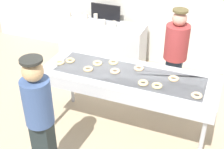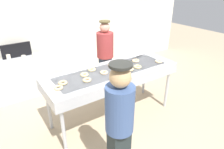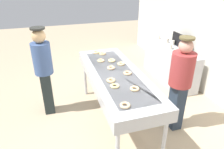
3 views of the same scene
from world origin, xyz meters
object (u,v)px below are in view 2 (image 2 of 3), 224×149
Objects in this scene: fryer_conveyor at (113,75)px; plain_donut_3 at (138,67)px; plain_donut_1 at (92,69)px; plain_donut_7 at (84,75)px; plain_donut_4 at (159,61)px; plain_donut_8 at (58,88)px; plain_donut_10 at (111,65)px; prep_counter at (24,77)px; paper_cup_1 at (9,57)px; paper_cup_3 at (24,58)px; worker_baker at (105,53)px; plain_donut_9 at (104,72)px; plain_donut_6 at (136,61)px; customer_waiting at (119,122)px; menu_display at (16,50)px; plain_donut_2 at (130,69)px; plain_donut_5 at (87,80)px; paper_cup_0 at (34,56)px; plain_donut_0 at (63,83)px.

fryer_conveyor is 17.74× the size of plain_donut_3.
plain_donut_1 and plain_donut_7 have the same top height.
plain_donut_1 is 1.00× the size of plain_donut_4.
plain_donut_4 and plain_donut_8 have the same top height.
plain_donut_10 is 0.08× the size of prep_counter.
plain_donut_7 is at bearing -64.99° from paper_cup_1.
plain_donut_7 is 1.72m from paper_cup_3.
worker_baker is at bearing -27.83° from prep_counter.
paper_cup_3 is (-0.91, 1.72, -0.10)m from plain_donut_9.
plain_donut_10 is (0.28, 0.19, 0.00)m from plain_donut_9.
fryer_conveyor is 17.74× the size of plain_donut_6.
prep_counter is (-0.49, 2.91, -0.51)m from customer_waiting.
customer_waiting reaches higher than menu_display.
plain_donut_2 is 0.80m from plain_donut_5.
plain_donut_3 is 1.24× the size of paper_cup_1.
customer_waiting is at bearing -96.97° from plain_donut_5.
prep_counter is (-1.42, 1.94, -0.57)m from plain_donut_2.
plain_donut_1 reaches higher than paper_cup_1.
customer_waiting is (-0.18, -1.21, -0.06)m from plain_donut_7.
plain_donut_5 is 1.03m from customer_waiting.
paper_cup_3 is (-1.68, 1.61, -0.10)m from plain_donut_6.
plain_donut_2 is at bearing -52.47° from paper_cup_1.
plain_donut_2 is 2.18m from paper_cup_0.
plain_donut_1 is 1.28m from plain_donut_4.
customer_waiting is (-1.11, -2.06, 0.00)m from worker_baker.
plain_donut_9 is 0.08× the size of worker_baker.
plain_donut_10 reaches higher than fryer_conveyor.
plain_donut_0 is 1.48m from plain_donut_6.
plain_donut_2 is 0.18m from plain_donut_3.
plain_donut_2 and plain_donut_10 have the same top height.
plain_donut_5 is 1.00× the size of plain_donut_8.
plain_donut_10 is 1.51m from customer_waiting.
plain_donut_3 and plain_donut_4 have the same top height.
plain_donut_7 is (-0.50, 0.08, 0.11)m from fryer_conveyor.
worker_baker reaches higher than plain_donut_6.
plain_donut_4 and plain_donut_6 have the same top height.
menu_display is at bearing 109.46° from plain_donut_7.
plain_donut_2 is 1.25m from plain_donut_8.
plain_donut_0 is 1.00× the size of plain_donut_3.
paper_cup_0 is (-0.33, 1.81, -0.10)m from plain_donut_5.
plain_donut_1 is at bearing 116.57° from plain_donut_9.
plain_donut_0 is at bearing 160.61° from plain_donut_5.
plain_donut_2 is (0.55, -0.36, 0.00)m from plain_donut_1.
plain_donut_0 and plain_donut_9 have the same top height.
plain_donut_2 is (0.25, -0.16, 0.11)m from fryer_conveyor.
plain_donut_2 is 1.24× the size of paper_cup_0.
plain_donut_9 is 1.24× the size of paper_cup_3.
paper_cup_1 is at bearing 115.01° from plain_donut_7.
plain_donut_4 is 0.08× the size of customer_waiting.
plain_donut_3 is (0.18, 0.00, 0.00)m from plain_donut_2.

